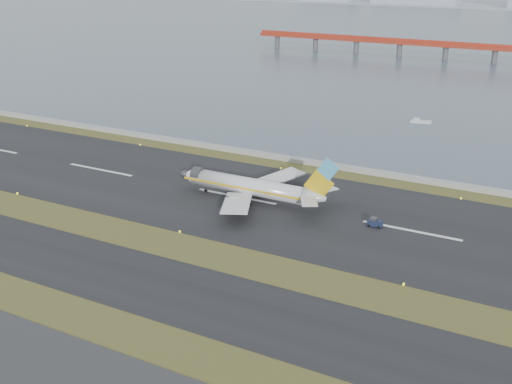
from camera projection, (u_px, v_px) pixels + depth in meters
ground at (157, 247)px, 120.33m from camera, size 1000.00×1000.00×0.00m
taxiway_strip at (115, 273)px, 110.43m from camera, size 1000.00×18.00×0.10m
runway_strip at (237, 197)px, 145.03m from camera, size 1000.00×45.00×0.10m
seawall at (293, 159)px, 169.59m from camera, size 1000.00×2.50×1.00m
red_pier at (496, 49)px, 314.82m from camera, size 260.00×5.00×10.20m
airliner at (253, 187)px, 140.95m from camera, size 38.52×32.89×12.80m
pushback_tug at (375, 223)px, 128.97m from camera, size 3.02×1.88×1.88m
workboat_near at (420, 121)px, 207.76m from camera, size 6.85×3.17×1.60m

